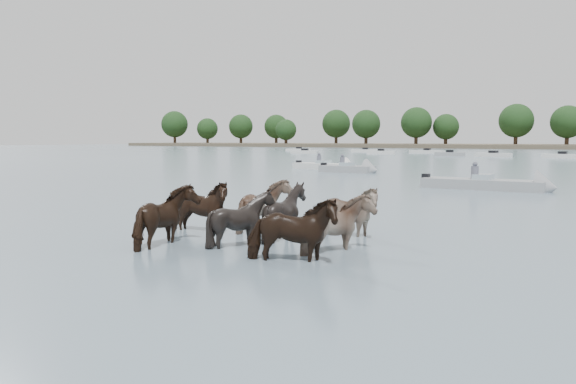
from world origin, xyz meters
The scene contains 7 objects.
ground centered at (0.00, 0.00, 0.00)m, with size 400.00×400.00×0.00m, color slate.
shoreline centered at (-70.00, 150.00, 0.50)m, with size 160.00×30.00×1.00m, color #4C4233.
pony_herd centered at (-1.86, 2.11, 0.52)m, with size 6.15×4.98×1.62m.
motorboat_a centered at (-11.76, 28.66, 0.23)m, with size 4.56×1.71×1.92m.
motorboat_b centered at (0.07, 19.39, 0.22)m, with size 6.35×1.78×1.92m.
motorboat_f centered at (-15.07, 31.23, 0.23)m, with size 5.82×2.47×1.92m.
treeline centered at (-67.69, 150.46, 6.86)m, with size 147.59×22.48×12.41m.
Camera 1 is at (5.65, -8.86, 2.41)m, focal length 35.64 mm.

